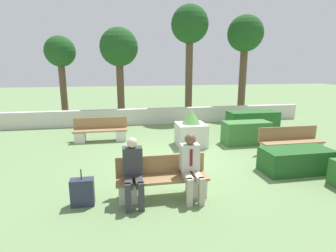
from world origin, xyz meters
TOP-DOWN VIEW (x-y plane):
  - ground_plane at (0.00, 0.00)m, footprint 60.00×60.00m
  - perimeter_wall at (0.00, 5.04)m, footprint 14.44×0.30m
  - bench_front at (-0.84, -2.03)m, footprint 1.87×0.49m
  - bench_left_side at (-2.35, 2.46)m, footprint 1.89×0.49m
  - bench_right_side at (3.43, -0.13)m, footprint 1.96×0.48m
  - person_seated_man at (-0.28, -2.17)m, footprint 0.38×0.64m
  - person_seated_woman at (-1.43, -2.17)m, footprint 0.38×0.64m
  - hedge_block_near_left at (2.70, -1.36)m, footprint 1.73×0.79m
  - hedge_block_mid_left at (3.72, 2.80)m, footprint 2.04×0.82m
  - hedge_block_mid_right at (2.62, 1.19)m, footprint 1.59×0.68m
  - planter_corner_left at (0.69, 1.32)m, footprint 0.95×0.95m
  - suitcase at (-2.41, -2.11)m, footprint 0.43×0.22m
  - tree_leftmost at (-4.35, 6.85)m, footprint 1.46×1.46m
  - tree_center_left at (-1.56, 6.38)m, footprint 1.84×1.84m
  - tree_center_right at (1.89, 6.19)m, footprint 1.84×1.84m
  - tree_rightmost at (4.91, 6.34)m, footprint 1.85×1.85m

SIDE VIEW (x-z plane):
  - ground_plane at x=0.00m, z-range 0.00..0.00m
  - suitcase at x=-2.41m, z-range -0.10..0.64m
  - hedge_block_near_left at x=2.70m, z-range 0.00..0.60m
  - bench_front at x=-0.84m, z-range -0.10..0.73m
  - bench_left_side at x=-2.35m, z-range -0.10..0.73m
  - bench_right_side at x=3.43m, z-range -0.09..0.73m
  - perimeter_wall at x=0.00m, z-range 0.00..0.72m
  - hedge_block_mid_right at x=2.62m, z-range 0.00..0.78m
  - hedge_block_mid_left at x=3.72m, z-range 0.00..0.83m
  - planter_corner_left at x=0.69m, z-range -0.11..1.14m
  - person_seated_woman at x=-1.43m, z-range 0.06..1.35m
  - person_seated_man at x=-0.28m, z-range 0.07..1.39m
  - tree_leftmost at x=-4.35m, z-range 1.14..5.21m
  - tree_center_left at x=-1.56m, z-range 1.19..5.66m
  - tree_rightmost at x=4.91m, z-range 1.49..6.71m
  - tree_center_right at x=1.89m, z-range 1.66..7.22m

